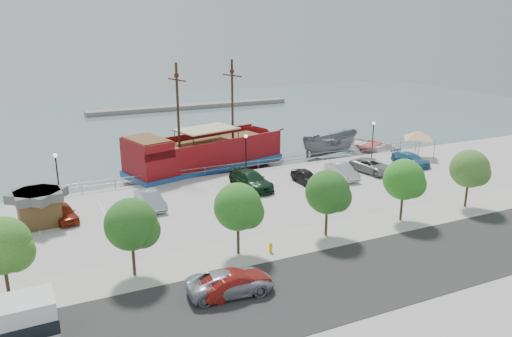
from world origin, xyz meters
name	(u,v)px	position (x,y,z in m)	size (l,w,h in m)	color
ground	(275,204)	(0.00, 0.00, -1.00)	(160.00, 160.00, 0.00)	slate
land_slab	(449,316)	(0.00, -21.00, -0.60)	(100.00, 58.00, 1.20)	#AEABA5
street	(390,267)	(0.00, -16.00, 0.01)	(100.00, 8.00, 0.04)	#292727
sidewalk	(337,233)	(0.00, -10.00, 0.01)	(100.00, 4.00, 0.05)	beige
seawall_railing	(241,167)	(0.00, 7.80, 0.53)	(50.00, 0.06, 1.00)	gray
far_shore	(191,106)	(10.00, 55.00, -0.60)	(40.00, 3.00, 0.80)	gray
pirate_ship	(217,153)	(-1.13, 11.99, 1.15)	(20.73, 10.35, 12.83)	maroon
patrol_boat	(330,146)	(13.59, 11.64, 0.50)	(2.92, 7.77, 3.01)	slate
speedboat	(370,147)	(19.54, 11.26, -0.17)	(5.73, 8.02, 1.66)	white
dock_west	(104,194)	(-13.93, 9.20, -0.81)	(6.58, 1.88, 0.38)	gray
dock_mid	(304,166)	(8.53, 9.20, -0.80)	(7.05, 2.01, 0.40)	#676255
dock_east	(354,159)	(15.52, 9.20, -0.80)	(6.87, 1.96, 0.39)	slate
shed	(39,206)	(-19.85, 1.41, 1.45)	(3.59, 3.59, 2.72)	brown
canopy_tent	(419,131)	(21.00, 4.56, 3.13)	(4.82, 4.82, 3.59)	slate
street_van	(230,282)	(-10.45, -14.53, 0.70)	(2.33, 5.06, 1.41)	#9498A2
street_sedan	(236,283)	(-10.20, -14.75, 0.70)	(1.47, 4.22, 1.39)	maroon
fire_hydrant	(271,247)	(-5.95, -10.80, 0.39)	(0.25, 0.25, 0.72)	#E8CA00
lamp_post_left	(57,168)	(-18.00, 6.50, 2.94)	(0.36, 0.36, 4.28)	black
lamp_post_mid	(246,147)	(0.00, 6.50, 2.94)	(0.36, 0.36, 4.28)	black
lamp_post_right	(373,133)	(16.00, 6.50, 2.94)	(0.36, 0.36, 4.28)	black
tree_a	(5,247)	(-21.85, -10.07, 3.30)	(3.30, 3.20, 5.00)	#473321
tree_b	(134,226)	(-14.85, -10.07, 3.30)	(3.30, 3.20, 5.00)	#473321
tree_c	(240,208)	(-7.85, -10.07, 3.30)	(3.30, 3.20, 5.00)	#473321
tree_d	(330,193)	(-0.85, -10.07, 3.30)	(3.30, 3.20, 5.00)	#473321
tree_e	(406,181)	(6.15, -10.07, 3.30)	(3.30, 3.20, 5.00)	#473321
tree_f	(471,170)	(13.15, -10.07, 3.30)	(3.30, 3.20, 5.00)	#473321
parked_car_a	(64,213)	(-18.11, 1.34, 0.66)	(1.57, 3.90, 1.33)	maroon
parked_car_b	(150,200)	(-11.24, 1.22, 0.73)	(1.54, 4.41, 1.45)	#A2A6B4
parked_car_d	(251,180)	(-1.36, 2.37, 0.82)	(2.29, 5.63, 1.63)	black
parked_car_e	(306,177)	(4.12, 1.50, 0.67)	(1.59, 3.95, 1.34)	black
parked_car_f	(342,171)	(8.28, 1.35, 0.75)	(1.59, 4.55, 1.50)	silver
parked_car_g	(372,166)	(12.27, 1.66, 0.70)	(2.33, 5.06, 1.41)	gray
parked_car_h	(411,159)	(17.91, 2.16, 0.67)	(1.88, 4.61, 1.34)	teal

